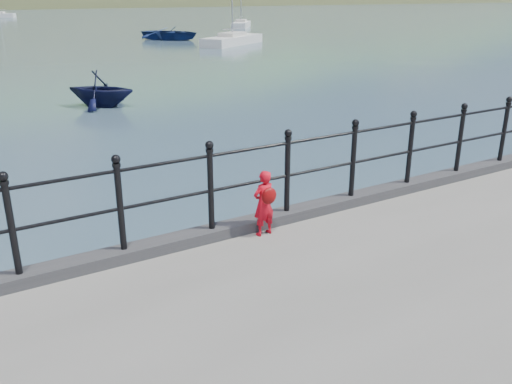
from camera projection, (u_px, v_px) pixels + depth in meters
ground at (246, 287)px, 8.01m from camera, size 600.00×600.00×0.00m
kerb at (251, 224)px, 7.52m from camera, size 60.00×0.30×0.15m
railing at (250, 173)px, 7.26m from camera, size 18.11×0.11×1.20m
far_shore at (39, 60)px, 226.78m from camera, size 830.00×200.00×156.00m
child at (264, 203)px, 7.20m from camera, size 0.35×0.31×0.91m
launch_blue at (171, 33)px, 49.77m from camera, size 6.41×6.85×1.16m
launch_navy at (100, 89)px, 20.42m from camera, size 3.43×3.42×1.37m
sailboat_near at (233, 41)px, 45.10m from camera, size 7.26×5.73×9.94m
sailboat_far at (241, 25)px, 66.86m from camera, size 5.12×6.10×9.02m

